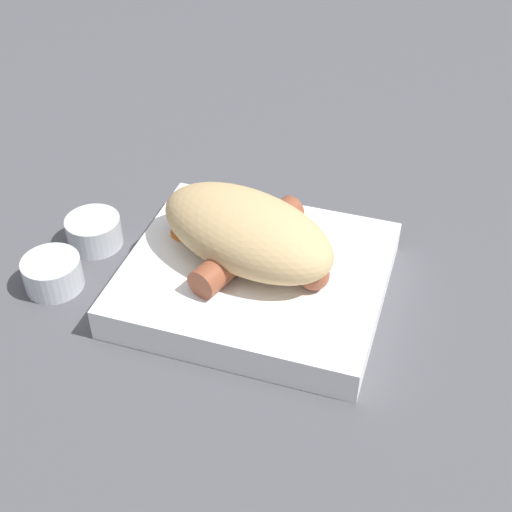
{
  "coord_description": "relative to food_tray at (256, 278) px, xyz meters",
  "views": [
    {
      "loc": [
        0.14,
        -0.45,
        0.43
      ],
      "look_at": [
        0.0,
        0.0,
        0.04
      ],
      "focal_mm": 50.0,
      "sensor_mm": 36.0,
      "label": 1
    }
  ],
  "objects": [
    {
      "name": "sausage",
      "position": [
        -0.01,
        0.01,
        0.03
      ],
      "size": [
        0.15,
        0.14,
        0.03
      ],
      "color": "brown",
      "rests_on": "food_tray"
    },
    {
      "name": "bread_roll",
      "position": [
        -0.01,
        0.01,
        0.04
      ],
      "size": [
        0.19,
        0.14,
        0.06
      ],
      "color": "tan",
      "rests_on": "food_tray"
    },
    {
      "name": "condiment_cup_near",
      "position": [
        -0.17,
        0.02,
        -0.0
      ],
      "size": [
        0.05,
        0.05,
        0.03
      ],
      "color": "silver",
      "rests_on": "ground_plane"
    },
    {
      "name": "ground_plane",
      "position": [
        0.0,
        0.0,
        -0.02
      ],
      "size": [
        3.0,
        3.0,
        0.0
      ],
      "primitive_type": "plane",
      "color": "#4C4C51"
    },
    {
      "name": "pickled_veggies",
      "position": [
        -0.08,
        0.04,
        0.02
      ],
      "size": [
        0.04,
        0.07,
        0.0
      ],
      "color": "orange",
      "rests_on": "food_tray"
    },
    {
      "name": "food_tray",
      "position": [
        0.0,
        0.0,
        0.0
      ],
      "size": [
        0.22,
        0.2,
        0.03
      ],
      "color": "white",
      "rests_on": "ground_plane"
    },
    {
      "name": "condiment_cup_far",
      "position": [
        -0.18,
        -0.05,
        -0.0
      ],
      "size": [
        0.05,
        0.05,
        0.03
      ],
      "color": "silver",
      "rests_on": "ground_plane"
    }
  ]
}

